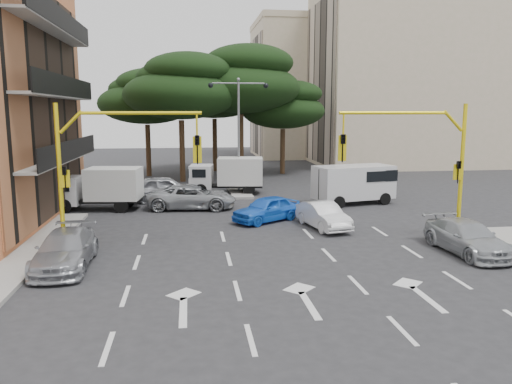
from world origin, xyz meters
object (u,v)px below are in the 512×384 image
(car_white_hatch, at_px, (323,215))
(box_truck_b, at_px, (227,176))
(signal_mast_right, at_px, (424,152))
(signal_mast_left, at_px, (105,156))
(car_silver_parked, at_px, (467,237))
(car_silver_cross_b, at_px, (165,189))
(street_lamp_center, at_px, (239,115))
(box_truck_a, at_px, (99,189))
(car_silver_cross_a, at_px, (192,197))
(car_silver_wagon, at_px, (65,250))
(car_blue_compact, at_px, (267,209))
(van_white, at_px, (353,184))

(car_white_hatch, height_order, box_truck_b, box_truck_b)
(signal_mast_right, xyz_separation_m, car_white_hatch, (-3.80, 2.56, -3.26))
(signal_mast_left, height_order, car_silver_parked, signal_mast_left)
(signal_mast_right, distance_m, car_white_hatch, 5.62)
(car_silver_cross_b, bearing_deg, street_lamp_center, -63.60)
(car_white_hatch, relative_size, box_truck_a, 0.77)
(signal_mast_right, bearing_deg, car_silver_cross_b, 137.00)
(signal_mast_right, bearing_deg, signal_mast_left, 180.00)
(signal_mast_right, bearing_deg, car_silver_cross_a, 140.61)
(signal_mast_left, distance_m, car_silver_parked, 14.97)
(car_silver_wagon, bearing_deg, signal_mast_right, 7.68)
(signal_mast_left, relative_size, car_blue_compact, 1.55)
(car_white_hatch, height_order, car_silver_parked, car_silver_parked)
(car_white_hatch, xyz_separation_m, car_silver_parked, (4.60, -5.02, 0.02))
(car_silver_wagon, distance_m, box_truck_a, 11.04)
(car_silver_wagon, distance_m, box_truck_b, 17.33)
(car_silver_cross_a, height_order, van_white, van_white)
(car_silver_cross_a, height_order, box_truck_b, box_truck_b)
(car_silver_cross_b, distance_m, box_truck_b, 4.85)
(car_blue_compact, relative_size, box_truck_b, 0.76)
(signal_mast_left, relative_size, box_truck_b, 1.18)
(car_silver_cross_b, bearing_deg, car_white_hatch, -141.13)
(signal_mast_left, distance_m, car_silver_cross_b, 11.57)
(signal_mast_right, distance_m, car_silver_wagon, 15.32)
(car_silver_cross_a, bearing_deg, signal_mast_right, -123.53)
(car_silver_cross_b, xyz_separation_m, van_white, (11.57, -2.34, 0.40))
(car_silver_wagon, height_order, van_white, van_white)
(car_blue_compact, distance_m, box_truck_a, 10.15)
(signal_mast_left, height_order, box_truck_b, signal_mast_left)
(car_silver_cross_a, bearing_deg, van_white, -82.13)
(car_silver_wagon, relative_size, car_silver_cross_a, 0.89)
(box_truck_b, bearing_deg, car_blue_compact, -163.72)
(street_lamp_center, relative_size, box_truck_a, 1.56)
(street_lamp_center, relative_size, van_white, 1.61)
(car_blue_compact, height_order, car_silver_wagon, car_silver_wagon)
(signal_mast_right, relative_size, box_truck_b, 1.18)
(signal_mast_right, relative_size, car_silver_cross_b, 1.26)
(signal_mast_left, height_order, car_silver_cross_a, signal_mast_left)
(signal_mast_right, height_order, box_truck_a, signal_mast_right)
(car_silver_wagon, relative_size, van_white, 0.95)
(street_lamp_center, bearing_deg, signal_mast_right, -64.09)
(street_lamp_center, bearing_deg, car_blue_compact, -87.02)
(box_truck_a, bearing_deg, car_silver_cross_a, -87.68)
(car_white_hatch, height_order, van_white, van_white)
(car_blue_compact, height_order, van_white, van_white)
(signal_mast_right, distance_m, car_blue_compact, 8.35)
(car_silver_wagon, bearing_deg, car_silver_cross_b, 76.23)
(signal_mast_right, bearing_deg, car_white_hatch, 146.08)
(van_white, bearing_deg, car_blue_compact, -68.32)
(car_white_hatch, distance_m, car_blue_compact, 3.12)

